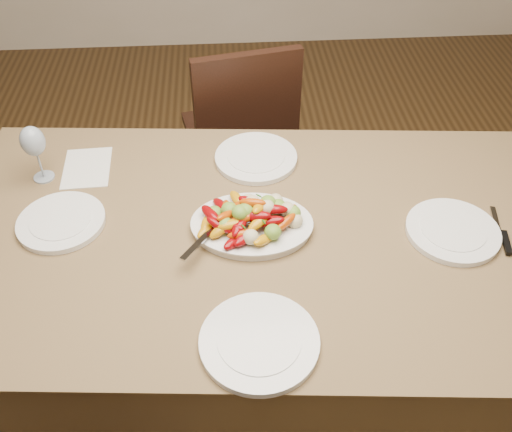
{
  "coord_description": "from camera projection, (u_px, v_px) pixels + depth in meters",
  "views": [
    {
      "loc": [
        0.08,
        -0.92,
        1.92
      ],
      "look_at": [
        0.16,
        0.26,
        0.82
      ],
      "focal_mm": 40.0,
      "sensor_mm": 36.0,
      "label": 1
    }
  ],
  "objects": [
    {
      "name": "dining_table",
      "position": [
        256.0,
        312.0,
        1.91
      ],
      "size": [
        1.92,
        1.19,
        0.76
      ],
      "primitive_type": "cube",
      "rotation": [
        0.0,
        0.0,
        -0.08
      ],
      "color": "brown",
      "rests_on": "ground"
    },
    {
      "name": "chair_far",
      "position": [
        237.0,
        134.0,
        2.51
      ],
      "size": [
        0.5,
        0.5,
        0.95
      ],
      "primitive_type": null,
      "rotation": [
        0.0,
        0.0,
        3.35
      ],
      "color": "black",
      "rests_on": "ground"
    },
    {
      "name": "serving_platter",
      "position": [
        252.0,
        227.0,
        1.65
      ],
      "size": [
        0.36,
        0.28,
        0.02
      ],
      "primitive_type": "ellipsoid",
      "rotation": [
        0.0,
        0.0,
        -0.08
      ],
      "color": "white",
      "rests_on": "dining_table"
    },
    {
      "name": "roasted_vegetables",
      "position": [
        252.0,
        212.0,
        1.61
      ],
      "size": [
        0.29,
        0.21,
        0.09
      ],
      "primitive_type": null,
      "rotation": [
        0.0,
        0.0,
        -0.08
      ],
      "color": "#700306",
      "rests_on": "serving_platter"
    },
    {
      "name": "serving_spoon",
      "position": [
        228.0,
        226.0,
        1.6
      ],
      "size": [
        0.27,
        0.2,
        0.03
      ],
      "primitive_type": null,
      "rotation": [
        0.0,
        0.0,
        -0.56
      ],
      "color": "#9EA0A8",
      "rests_on": "serving_platter"
    },
    {
      "name": "plate_left",
      "position": [
        61.0,
        222.0,
        1.67
      ],
      "size": [
        0.26,
        0.26,
        0.02
      ],
      "primitive_type": "cylinder",
      "color": "white",
      "rests_on": "dining_table"
    },
    {
      "name": "plate_right",
      "position": [
        453.0,
        231.0,
        1.64
      ],
      "size": [
        0.27,
        0.27,
        0.02
      ],
      "primitive_type": "cylinder",
      "color": "white",
      "rests_on": "dining_table"
    },
    {
      "name": "plate_far",
      "position": [
        256.0,
        158.0,
        1.9
      ],
      "size": [
        0.27,
        0.27,
        0.02
      ],
      "primitive_type": "cylinder",
      "color": "white",
      "rests_on": "dining_table"
    },
    {
      "name": "plate_near",
      "position": [
        259.0,
        342.0,
        1.37
      ],
      "size": [
        0.29,
        0.29,
        0.02
      ],
      "primitive_type": "cylinder",
      "color": "white",
      "rests_on": "dining_table"
    },
    {
      "name": "wine_glass",
      "position": [
        36.0,
        152.0,
        1.77
      ],
      "size": [
        0.08,
        0.08,
        0.2
      ],
      "primitive_type": null,
      "color": "#8C99A5",
      "rests_on": "dining_table"
    },
    {
      "name": "menu_card",
      "position": [
        87.0,
        168.0,
        1.87
      ],
      "size": [
        0.16,
        0.22,
        0.0
      ],
      "primitive_type": "cube",
      "rotation": [
        0.0,
        0.0,
        0.05
      ],
      "color": "silver",
      "rests_on": "dining_table"
    },
    {
      "name": "table_knife",
      "position": [
        501.0,
        233.0,
        1.64
      ],
      "size": [
        0.06,
        0.2,
        0.01
      ],
      "primitive_type": null,
      "rotation": [
        0.0,
        0.0,
        -0.2
      ],
      "color": "#9EA0A8",
      "rests_on": "dining_table"
    }
  ]
}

